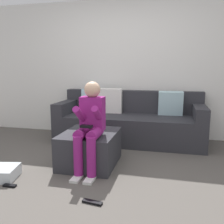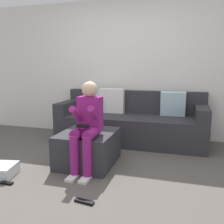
{
  "view_description": "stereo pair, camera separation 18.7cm",
  "coord_description": "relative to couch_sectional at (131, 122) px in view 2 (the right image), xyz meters",
  "views": [
    {
      "loc": [
        0.88,
        -2.55,
        1.25
      ],
      "look_at": [
        0.05,
        0.95,
        0.61
      ],
      "focal_mm": 39.58,
      "sensor_mm": 36.0,
      "label": 1
    },
    {
      "loc": [
        1.06,
        -2.5,
        1.25
      ],
      "look_at": [
        0.05,
        0.95,
        0.61
      ],
      "focal_mm": 39.58,
      "sensor_mm": 36.0,
      "label": 2
    }
  ],
  "objects": [
    {
      "name": "ground_plane",
      "position": [
        -0.2,
        -1.56,
        -0.33
      ],
      "size": [
        7.76,
        7.76,
        0.0
      ],
      "primitive_type": "plane",
      "color": "#544F49"
    },
    {
      "name": "couch_sectional",
      "position": [
        0.0,
        0.0,
        0.0
      ],
      "size": [
        2.46,
        0.86,
        0.9
      ],
      "color": "#2D2D33",
      "rests_on": "ground_plane"
    },
    {
      "name": "person_seated",
      "position": [
        -0.25,
        -1.38,
        0.27
      ],
      "size": [
        0.29,
        0.58,
        1.09
      ],
      "color": "#8C1E72",
      "rests_on": "ground_plane"
    },
    {
      "name": "ottoman",
      "position": [
        -0.32,
        -1.17,
        -0.11
      ],
      "size": [
        0.68,
        0.79,
        0.43
      ],
      "primitive_type": "cube",
      "color": "#2D2D33",
      "rests_on": "ground_plane"
    },
    {
      "name": "remote_near_ottoman",
      "position": [
        0.0,
        -2.09,
        -0.32
      ],
      "size": [
        0.2,
        0.08,
        0.02
      ],
      "primitive_type": "cube",
      "rotation": [
        0.0,
        0.0,
        -0.14
      ],
      "color": "black",
      "rests_on": "ground_plane"
    },
    {
      "name": "remote_by_storage_bin",
      "position": [
        -0.96,
        -1.97,
        -0.32
      ],
      "size": [
        0.15,
        0.05,
        0.02
      ],
      "primitive_type": "cube",
      "rotation": [
        0.0,
        0.0,
        0.05
      ],
      "color": "black",
      "rests_on": "ground_plane"
    },
    {
      "name": "wall_back",
      "position": [
        -0.2,
        0.43,
        0.9
      ],
      "size": [
        5.97,
        0.1,
        2.45
      ],
      "primitive_type": "cube",
      "color": "silver",
      "rests_on": "ground_plane"
    }
  ]
}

